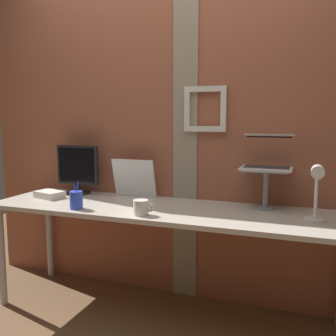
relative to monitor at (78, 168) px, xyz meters
name	(u,v)px	position (x,y,z in m)	size (l,w,h in m)	color
ground_plane	(152,319)	(0.74, -0.29, -0.94)	(6.00, 6.00, 0.00)	brown
brick_wall_back	(176,116)	(0.74, 0.18, 0.39)	(3.17, 0.15, 2.67)	#9E563D
desk	(163,217)	(0.78, -0.20, -0.27)	(2.36, 0.65, 0.74)	beige
monitor	(78,168)	(0.00, 0.00, 0.00)	(0.35, 0.18, 0.38)	black
laptop_stand	(266,182)	(1.41, 0.00, -0.03)	(0.28, 0.22, 0.26)	gray
laptop	(268,159)	(1.41, 0.08, 0.11)	(0.32, 0.32, 0.22)	silver
whiteboard_panel	(134,178)	(0.46, 0.04, -0.06)	(0.33, 0.02, 0.29)	white
desk_lamp	(317,187)	(1.71, -0.26, 0.00)	(0.12, 0.20, 0.33)	white
pen_cup	(76,200)	(0.27, -0.43, -0.14)	(0.08, 0.08, 0.18)	blue
coffee_mug	(141,208)	(0.73, -0.43, -0.16)	(0.13, 0.09, 0.09)	silver
paper_clutter_stack	(49,194)	(-0.11, -0.20, -0.18)	(0.20, 0.14, 0.05)	silver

